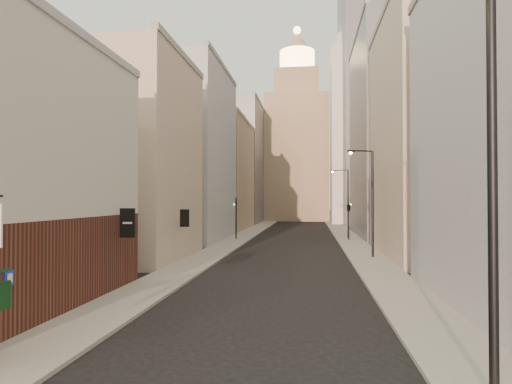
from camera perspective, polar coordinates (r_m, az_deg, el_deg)
name	(u,v)px	position (r m, az deg, el deg)	size (l,w,h in m)	color
sidewalk_left	(252,232)	(62.60, -0.55, -5.29)	(3.00, 140.00, 0.15)	gray
sidewalk_right	(342,232)	(62.18, 11.45, -5.30)	(3.00, 140.00, 0.15)	gray
left_bldg_beige	(135,160)	(35.83, -15.79, 4.18)	(8.00, 12.00, 16.00)	#C1AA97
left_bldg_grey	(191,155)	(51.06, -8.70, 4.89)	(8.00, 16.00, 20.00)	#9F9EA4
left_bldg_tan	(222,176)	(68.38, -4.55, 2.14)	(8.00, 18.00, 17.00)	#937B60
left_bldg_wingrid	(242,164)	(88.25, -1.89, 3.72)	(8.00, 20.00, 24.00)	gray
right_bldg_beige	(432,137)	(38.52, 22.43, 6.85)	(8.00, 16.00, 20.00)	#C1AA97
right_bldg_wingrid	(388,136)	(58.29, 17.22, 7.16)	(8.00, 20.00, 26.00)	gray
highrise	(394,91)	(88.81, 17.88, 12.67)	(21.00, 23.00, 51.20)	gray
clock_tower	(297,144)	(99.71, 5.52, 6.44)	(14.00, 14.00, 44.90)	#937B60
white_tower	(352,128)	(86.32, 12.63, 8.27)	(8.00, 8.00, 41.50)	silver
streetlamp_near	(481,155)	(11.60, 27.77, 4.34)	(2.70, 0.39, 10.27)	black
streetlamp_mid	(370,197)	(35.77, 14.97, -0.62)	(2.18, 1.02, 8.76)	black
streetlamp_far	(346,199)	(53.10, 11.95, -0.94)	(2.19, 0.59, 8.41)	black
traffic_light_left	(236,209)	(50.20, -2.67, -2.33)	(0.56, 0.46, 5.00)	black
traffic_light_right	(349,207)	(50.52, 12.24, -1.92)	(0.80, 0.80, 5.00)	black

